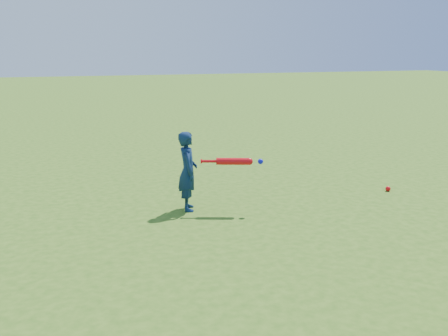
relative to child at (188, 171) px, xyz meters
name	(u,v)px	position (x,y,z in m)	size (l,w,h in m)	color
ground	(222,208)	(0.47, -0.08, -0.55)	(80.00, 80.00, 0.00)	#345F16
child	(188,171)	(0.00, 0.00, 0.00)	(0.40, 0.26, 1.10)	#0E2142
ground_ball_red	(388,189)	(3.23, -0.22, -0.51)	(0.08, 0.08, 0.08)	red
bat_swing	(236,161)	(0.59, -0.30, 0.15)	(0.80, 0.37, 0.10)	red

